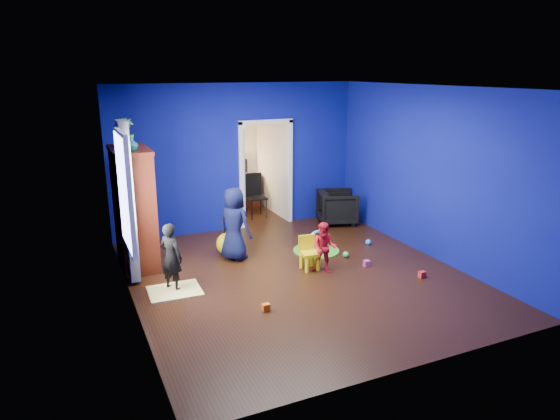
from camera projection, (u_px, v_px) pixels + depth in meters
name	position (u px, v px, depth m)	size (l,w,h in m)	color
floor	(298.00, 276.00, 7.85)	(5.00, 5.50, 0.01)	black
ceiling	(300.00, 87.00, 7.06)	(5.00, 5.50, 0.01)	white
wall_back	(238.00, 158.00, 9.87)	(5.00, 0.02, 2.90)	navy
wall_front	(419.00, 244.00, 5.04)	(5.00, 0.02, 2.90)	navy
wall_left	(126.00, 205.00, 6.47)	(0.02, 5.50, 2.90)	navy
wall_right	(431.00, 173.00, 8.44)	(0.02, 5.50, 2.90)	navy
alcove	(250.00, 159.00, 10.93)	(1.00, 1.75, 2.50)	silver
armchair	(337.00, 207.00, 10.47)	(0.75, 0.77, 0.70)	black
child_black	(171.00, 257.00, 7.25)	(0.38, 0.25, 1.03)	black
child_navy	(234.00, 224.00, 8.41)	(0.61, 0.40, 1.26)	#0E1134
toddler_red	(324.00, 248.00, 7.92)	(0.40, 0.31, 0.83)	red
vase	(131.00, 144.00, 7.50)	(0.19, 0.19, 0.20)	#0D556A
potted_plant	(126.00, 132.00, 7.92)	(0.25, 0.25, 0.45)	green
tv_armoire	(134.00, 208.00, 8.06)	(0.58, 1.14, 1.96)	#391509
crt_tv	(136.00, 206.00, 8.06)	(0.46, 0.70, 0.54)	silver
yellow_blanket	(175.00, 291.00, 7.30)	(0.75, 0.60, 0.03)	#F2E07A
hopper_ball	(228.00, 244.00, 8.73)	(0.40, 0.40, 0.40)	yellow
kid_chair	(310.00, 255.00, 8.08)	(0.28, 0.28, 0.50)	yellow
play_mat	(316.00, 250.00, 8.95)	(0.83, 0.83, 0.02)	#50AA26
toy_arch	(316.00, 250.00, 8.94)	(0.74, 0.74, 0.05)	#3F8CD8
window_left	(123.00, 191.00, 6.76)	(0.03, 0.95, 1.55)	white
curtain	(128.00, 202.00, 7.37)	(0.14, 0.42, 2.40)	slate
doorway	(266.00, 175.00, 10.22)	(1.16, 0.10, 2.10)	white
study_desk	(241.00, 191.00, 11.73)	(0.88, 0.44, 0.75)	#3D140A
desk_monitor	(239.00, 166.00, 11.67)	(0.40, 0.05, 0.32)	black
desk_lamp	(229.00, 169.00, 11.52)	(0.14, 0.14, 0.14)	#FFD88C
folding_chair	(256.00, 197.00, 10.86)	(0.40, 0.40, 0.92)	black
book_shelf	(238.00, 120.00, 11.37)	(0.88, 0.24, 0.04)	white
toy_0	(422.00, 274.00, 7.81)	(0.10, 0.08, 0.10)	red
toy_1	(368.00, 242.00, 9.26)	(0.11, 0.11, 0.11)	#2881E3
toy_2	(266.00, 307.00, 6.73)	(0.10, 0.08, 0.10)	#E65C0C
toy_3	(346.00, 254.00, 8.63)	(0.11, 0.11, 0.11)	#37C25B
toy_4	(367.00, 263.00, 8.25)	(0.10, 0.08, 0.10)	#BF4794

